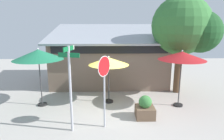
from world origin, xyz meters
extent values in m
cube|color=#ADA8A0|center=(0.00, 0.00, -0.05)|extent=(28.00, 28.00, 0.10)
cube|color=#705B4C|center=(-0.14, 4.77, 1.43)|extent=(7.17, 4.71, 2.86)
cube|color=#999EA8|center=(-0.14, 4.62, 3.33)|extent=(7.67, 5.33, 1.16)
cube|color=black|center=(-0.14, 2.37, 2.51)|extent=(6.57, 0.16, 0.44)
cylinder|color=#A8AAB2|center=(-1.59, -1.91, 1.58)|extent=(0.09, 0.09, 3.17)
cube|color=#116B38|center=(-1.59, -1.91, 3.07)|extent=(0.22, 0.77, 0.16)
cube|color=#116B38|center=(-1.59, -1.91, 2.85)|extent=(0.77, 0.22, 0.16)
cube|color=white|center=(-1.49, -1.50, 3.07)|extent=(0.05, 0.07, 0.16)
cylinder|color=#A8AAB2|center=(-0.39, -1.66, 1.04)|extent=(0.07, 0.07, 2.07)
cylinder|color=white|center=(-0.39, -1.66, 2.40)|extent=(0.43, 0.65, 0.77)
cylinder|color=red|center=(-0.39, -1.66, 2.40)|extent=(0.41, 0.61, 0.72)
cylinder|color=black|center=(-3.49, 0.51, 0.04)|extent=(0.44, 0.44, 0.08)
cylinder|color=#333335|center=(-3.49, 0.51, 1.16)|extent=(0.05, 0.05, 2.33)
cone|color=#1E724C|center=(-3.49, 0.51, 2.51)|extent=(2.32, 2.32, 0.47)
sphere|color=silver|center=(-3.49, 0.51, 2.78)|extent=(0.08, 0.08, 0.08)
cylinder|color=black|center=(-0.21, 0.84, 0.04)|extent=(0.44, 0.44, 0.08)
cylinder|color=#333335|center=(-0.21, 0.84, 1.00)|extent=(0.05, 0.05, 2.00)
cone|color=#EAD14C|center=(-0.21, 0.84, 2.13)|extent=(1.98, 1.98, 0.36)
sphere|color=silver|center=(-0.21, 0.84, 2.34)|extent=(0.08, 0.08, 0.08)
cylinder|color=black|center=(3.17, 0.29, 0.04)|extent=(0.44, 0.44, 0.08)
cylinder|color=#333335|center=(3.17, 0.29, 1.16)|extent=(0.05, 0.05, 2.33)
cone|color=#B21E23|center=(3.17, 0.29, 2.47)|extent=(2.17, 2.17, 0.39)
sphere|color=silver|center=(3.17, 0.29, 2.69)|extent=(0.08, 0.08, 0.08)
cylinder|color=brown|center=(3.77, 2.32, 1.31)|extent=(0.40, 0.40, 2.62)
sphere|color=#387538|center=(3.77, 2.32, 3.83)|extent=(3.23, 3.23, 3.23)
sphere|color=#1E4C23|center=(4.66, 1.91, 3.50)|extent=(2.25, 2.25, 2.25)
cube|color=brown|center=(1.31, -0.91, 0.24)|extent=(0.78, 0.78, 0.49)
sphere|color=#387538|center=(1.31, -0.91, 0.71)|extent=(0.55, 0.55, 0.55)
camera|label=1|loc=(-0.25, -8.62, 3.87)|focal=31.56mm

